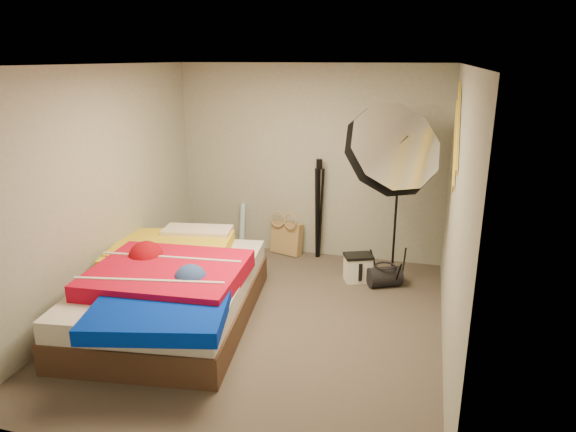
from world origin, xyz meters
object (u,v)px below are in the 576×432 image
(wrapping_roll, at_px, (242,227))
(camera_case, at_px, (358,269))
(bed, at_px, (171,289))
(camera_tripod, at_px, (318,202))
(photo_umbrella, at_px, (390,152))
(tote_bag, at_px, (287,238))
(duffel_bag, at_px, (385,277))

(wrapping_roll, relative_size, camera_case, 2.11)
(bed, height_order, camera_tripod, camera_tripod)
(wrapping_roll, bearing_deg, photo_umbrella, -21.72)
(camera_tripod, bearing_deg, wrapping_roll, 178.81)
(tote_bag, xyz_separation_m, bed, (-0.63, -2.09, 0.11))
(bed, xyz_separation_m, camera_tripod, (1.06, 2.07, 0.43))
(camera_case, bearing_deg, duffel_bag, -34.86)
(wrapping_roll, height_order, camera_tripod, camera_tripod)
(duffel_bag, height_order, camera_tripod, camera_tripod)
(camera_case, bearing_deg, photo_umbrella, -49.74)
(tote_bag, bearing_deg, duffel_bag, -10.29)
(wrapping_roll, bearing_deg, camera_case, -20.76)
(bed, relative_size, photo_umbrella, 1.16)
(camera_tripod, bearing_deg, photo_umbrella, -39.78)
(photo_umbrella, bearing_deg, camera_tripod, 140.22)
(duffel_bag, xyz_separation_m, photo_umbrella, (-0.02, -0.09, 1.48))
(wrapping_roll, relative_size, bed, 0.25)
(bed, bearing_deg, tote_bag, 73.30)
(tote_bag, xyz_separation_m, camera_tripod, (0.43, -0.02, 0.55))
(photo_umbrella, relative_size, camera_tripod, 1.68)
(photo_umbrella, distance_m, camera_tripod, 1.48)
(tote_bag, height_order, duffel_bag, tote_bag)
(bed, bearing_deg, camera_case, 40.58)
(tote_bag, height_order, bed, bed)
(wrapping_roll, distance_m, camera_tripod, 1.16)
(tote_bag, xyz_separation_m, photo_umbrella, (1.37, -0.80, 1.38))
(wrapping_roll, height_order, duffel_bag, wrapping_roll)
(photo_umbrella, bearing_deg, tote_bag, 149.70)
(duffel_bag, relative_size, bed, 0.15)
(photo_umbrella, bearing_deg, camera_case, 153.17)
(tote_bag, bearing_deg, camera_tripod, 14.01)
(duffel_bag, bearing_deg, tote_bag, 126.22)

